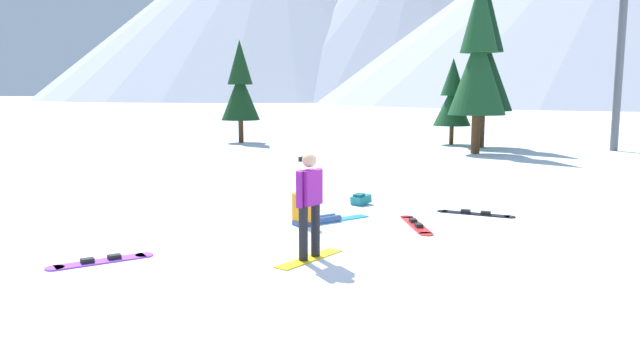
{
  "coord_description": "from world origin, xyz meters",
  "views": [
    {
      "loc": [
        2.65,
        -9.87,
        2.72
      ],
      "look_at": [
        -0.55,
        1.62,
        1.0
      ],
      "focal_mm": 34.03,
      "sensor_mm": 36.0,
      "label": 1
    }
  ],
  "objects_px": {
    "snowboarder_midground": "(309,209)",
    "backpack_teal": "(361,199)",
    "pine_tree_slender": "(453,98)",
    "ski_lift_tower": "(623,7)",
    "pine_tree_young": "(483,56)",
    "pine_tree_broad": "(240,87)",
    "pine_tree_short": "(478,57)",
    "snowboarder_foreground": "(309,203)",
    "loose_snowboard_near_left": "(416,225)",
    "loose_snowboard_near_right": "(475,213)",
    "loose_snowboard_far_spare": "(101,261)"
  },
  "relations": [
    {
      "from": "snowboarder_midground",
      "to": "backpack_teal",
      "type": "height_order",
      "value": "snowboarder_midground"
    },
    {
      "from": "pine_tree_slender",
      "to": "ski_lift_tower",
      "type": "xyz_separation_m",
      "value": [
        7.65,
        -1.49,
        4.15
      ]
    },
    {
      "from": "pine_tree_young",
      "to": "pine_tree_broad",
      "type": "bearing_deg",
      "value": -178.18
    },
    {
      "from": "backpack_teal",
      "to": "pine_tree_short",
      "type": "relative_size",
      "value": 0.07
    },
    {
      "from": "pine_tree_broad",
      "to": "pine_tree_slender",
      "type": "relative_size",
      "value": 1.23
    },
    {
      "from": "pine_tree_slender",
      "to": "backpack_teal",
      "type": "bearing_deg",
      "value": -93.25
    },
    {
      "from": "snowboarder_foreground",
      "to": "pine_tree_young",
      "type": "height_order",
      "value": "pine_tree_young"
    },
    {
      "from": "backpack_teal",
      "to": "ski_lift_tower",
      "type": "distance_m",
      "value": 20.15
    },
    {
      "from": "backpack_teal",
      "to": "snowboarder_foreground",
      "type": "bearing_deg",
      "value": -87.78
    },
    {
      "from": "loose_snowboard_near_left",
      "to": "pine_tree_young",
      "type": "height_order",
      "value": "pine_tree_young"
    },
    {
      "from": "snowboarder_foreground",
      "to": "loose_snowboard_near_left",
      "type": "distance_m",
      "value": 3.47
    },
    {
      "from": "backpack_teal",
      "to": "pine_tree_broad",
      "type": "height_order",
      "value": "pine_tree_broad"
    },
    {
      "from": "pine_tree_short",
      "to": "loose_snowboard_near_left",
      "type": "bearing_deg",
      "value": -92.91
    },
    {
      "from": "pine_tree_young",
      "to": "pine_tree_short",
      "type": "bearing_deg",
      "value": -92.62
    },
    {
      "from": "pine_tree_young",
      "to": "ski_lift_tower",
      "type": "xyz_separation_m",
      "value": [
        6.15,
        -0.15,
        2.11
      ]
    },
    {
      "from": "loose_snowboard_near_right",
      "to": "snowboarder_midground",
      "type": "bearing_deg",
      "value": -148.43
    },
    {
      "from": "pine_tree_young",
      "to": "backpack_teal",
      "type": "bearing_deg",
      "value": -98.43
    },
    {
      "from": "loose_snowboard_far_spare",
      "to": "ski_lift_tower",
      "type": "distance_m",
      "value": 26.74
    },
    {
      "from": "loose_snowboard_near_left",
      "to": "loose_snowboard_near_right",
      "type": "relative_size",
      "value": 1.07
    },
    {
      "from": "loose_snowboard_far_spare",
      "to": "pine_tree_slender",
      "type": "distance_m",
      "value": 25.06
    },
    {
      "from": "snowboarder_foreground",
      "to": "loose_snowboard_near_right",
      "type": "bearing_deg",
      "value": 60.89
    },
    {
      "from": "snowboarder_midground",
      "to": "pine_tree_young",
      "type": "distance_m",
      "value": 20.34
    },
    {
      "from": "snowboarder_midground",
      "to": "pine_tree_broad",
      "type": "distance_m",
      "value": 21.72
    },
    {
      "from": "snowboarder_midground",
      "to": "backpack_teal",
      "type": "xyz_separation_m",
      "value": [
        0.56,
        2.53,
        -0.2
      ]
    },
    {
      "from": "loose_snowboard_far_spare",
      "to": "loose_snowboard_near_right",
      "type": "relative_size",
      "value": 0.83
    },
    {
      "from": "ski_lift_tower",
      "to": "pine_tree_short",
      "type": "bearing_deg",
      "value": -153.29
    },
    {
      "from": "snowboarder_foreground",
      "to": "loose_snowboard_near_left",
      "type": "height_order",
      "value": "snowboarder_foreground"
    },
    {
      "from": "loose_snowboard_far_spare",
      "to": "loose_snowboard_near_right",
      "type": "xyz_separation_m",
      "value": [
        5.75,
        5.64,
        0.0
      ]
    },
    {
      "from": "snowboarder_midground",
      "to": "pine_tree_short",
      "type": "xyz_separation_m",
      "value": [
        2.95,
        16.34,
        3.95
      ]
    },
    {
      "from": "snowboarder_foreground",
      "to": "pine_tree_young",
      "type": "relative_size",
      "value": 0.21
    },
    {
      "from": "loose_snowboard_near_right",
      "to": "loose_snowboard_near_left",
      "type": "bearing_deg",
      "value": -127.21
    },
    {
      "from": "snowboarder_foreground",
      "to": "loose_snowboard_near_right",
      "type": "height_order",
      "value": "snowboarder_foreground"
    },
    {
      "from": "loose_snowboard_near_right",
      "to": "backpack_teal",
      "type": "xyz_separation_m",
      "value": [
        -2.74,
        0.5,
        0.11
      ]
    },
    {
      "from": "backpack_teal",
      "to": "ski_lift_tower",
      "type": "relative_size",
      "value": 0.05
    },
    {
      "from": "loose_snowboard_near_right",
      "to": "pine_tree_broad",
      "type": "xyz_separation_m",
      "value": [
        -12.99,
        17.22,
        3.02
      ]
    },
    {
      "from": "loose_snowboard_near_left",
      "to": "pine_tree_short",
      "type": "bearing_deg",
      "value": 87.09
    },
    {
      "from": "pine_tree_short",
      "to": "ski_lift_tower",
      "type": "bearing_deg",
      "value": 26.71
    },
    {
      "from": "pine_tree_short",
      "to": "pine_tree_broad",
      "type": "distance_m",
      "value": 13.02
    },
    {
      "from": "snowboarder_midground",
      "to": "pine_tree_broad",
      "type": "xyz_separation_m",
      "value": [
        -9.68,
        19.26,
        2.71
      ]
    },
    {
      "from": "snowboarder_midground",
      "to": "pine_tree_young",
      "type": "xyz_separation_m",
      "value": [
        3.1,
        19.66,
        4.18
      ]
    },
    {
      "from": "loose_snowboard_near_right",
      "to": "pine_tree_broad",
      "type": "height_order",
      "value": "pine_tree_broad"
    },
    {
      "from": "snowboarder_midground",
      "to": "loose_snowboard_far_spare",
      "type": "relative_size",
      "value": 1.1
    },
    {
      "from": "backpack_teal",
      "to": "pine_tree_slender",
      "type": "bearing_deg",
      "value": 86.75
    },
    {
      "from": "pine_tree_short",
      "to": "loose_snowboard_far_spare",
      "type": "bearing_deg",
      "value": -105.15
    },
    {
      "from": "snowboarder_midground",
      "to": "loose_snowboard_near_right",
      "type": "bearing_deg",
      "value": 31.57
    },
    {
      "from": "pine_tree_broad",
      "to": "snowboarder_foreground",
      "type": "bearing_deg",
      "value": -64.41
    },
    {
      "from": "backpack_teal",
      "to": "ski_lift_tower",
      "type": "xyz_separation_m",
      "value": [
        8.69,
        16.98,
        6.49
      ]
    },
    {
      "from": "loose_snowboard_far_spare",
      "to": "loose_snowboard_near_left",
      "type": "xyz_separation_m",
      "value": [
        4.59,
        4.11,
        -0.0
      ]
    },
    {
      "from": "pine_tree_short",
      "to": "pine_tree_slender",
      "type": "xyz_separation_m",
      "value": [
        -1.34,
        4.67,
        -1.82
      ]
    },
    {
      "from": "snowboarder_midground",
      "to": "backpack_teal",
      "type": "relative_size",
      "value": 2.92
    }
  ]
}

